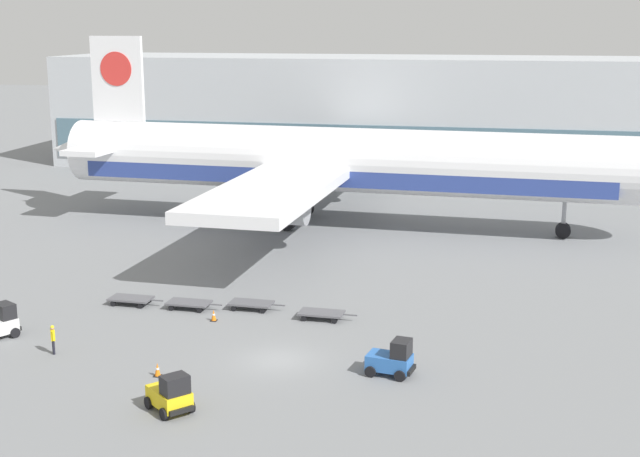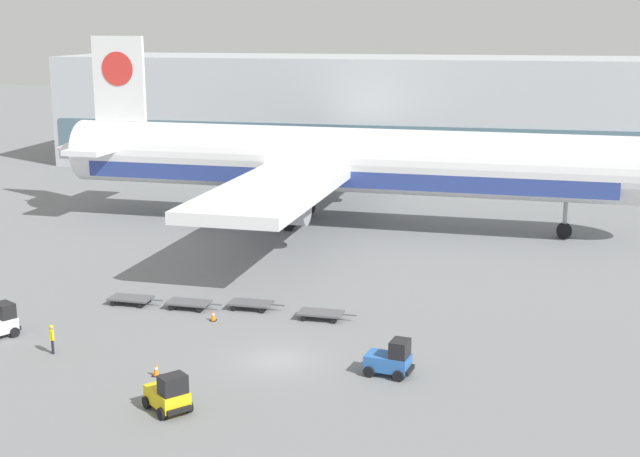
{
  "view_description": "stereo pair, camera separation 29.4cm",
  "coord_description": "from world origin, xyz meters",
  "px_view_note": "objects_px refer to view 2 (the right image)",
  "views": [
    {
      "loc": [
        11.76,
        -44.85,
        18.23
      ],
      "look_at": [
        -0.82,
        15.22,
        4.0
      ],
      "focal_mm": 50.0,
      "sensor_mm": 36.0,
      "label": 1
    },
    {
      "loc": [
        12.05,
        -44.79,
        18.23
      ],
      "look_at": [
        -0.82,
        15.22,
        4.0
      ],
      "focal_mm": 50.0,
      "sensor_mm": 36.0,
      "label": 2
    }
  ],
  "objects_px": {
    "baggage_dolly_lead": "(131,299)",
    "baggage_tug_foreground": "(391,359)",
    "ground_crew_far": "(52,337)",
    "traffic_cone_far": "(213,315)",
    "baggage_dolly_third": "(251,303)",
    "baggage_dolly_second": "(189,303)",
    "traffic_cone_near": "(156,369)",
    "airplane_main": "(334,162)",
    "baggage_dolly_trail": "(321,313)",
    "baggage_tug_mid": "(169,394)"
  },
  "relations": [
    {
      "from": "airplane_main",
      "to": "baggage_dolly_third",
      "type": "height_order",
      "value": "airplane_main"
    },
    {
      "from": "baggage_tug_mid",
      "to": "baggage_dolly_second",
      "type": "relative_size",
      "value": 0.74
    },
    {
      "from": "traffic_cone_far",
      "to": "baggage_dolly_third",
      "type": "bearing_deg",
      "value": 58.27
    },
    {
      "from": "baggage_tug_foreground",
      "to": "ground_crew_far",
      "type": "xyz_separation_m",
      "value": [
        -19.08,
        -0.86,
        0.11
      ]
    },
    {
      "from": "baggage_tug_foreground",
      "to": "traffic_cone_far",
      "type": "distance_m",
      "value": 13.68
    },
    {
      "from": "baggage_tug_mid",
      "to": "baggage_dolly_lead",
      "type": "xyz_separation_m",
      "value": [
        -8.67,
        15.21,
        -0.49
      ]
    },
    {
      "from": "airplane_main",
      "to": "baggage_dolly_second",
      "type": "height_order",
      "value": "airplane_main"
    },
    {
      "from": "ground_crew_far",
      "to": "baggage_dolly_lead",
      "type": "bearing_deg",
      "value": 143.32
    },
    {
      "from": "baggage_dolly_second",
      "to": "ground_crew_far",
      "type": "xyz_separation_m",
      "value": [
        -4.68,
        -9.26,
        0.6
      ]
    },
    {
      "from": "baggage_dolly_second",
      "to": "baggage_dolly_trail",
      "type": "bearing_deg",
      "value": 0.2
    },
    {
      "from": "traffic_cone_far",
      "to": "traffic_cone_near",
      "type": "bearing_deg",
      "value": -90.28
    },
    {
      "from": "baggage_dolly_third",
      "to": "airplane_main",
      "type": "bearing_deg",
      "value": 91.03
    },
    {
      "from": "baggage_dolly_lead",
      "to": "ground_crew_far",
      "type": "distance_m",
      "value": 9.38
    },
    {
      "from": "baggage_dolly_third",
      "to": "traffic_cone_far",
      "type": "relative_size",
      "value": 5.08
    },
    {
      "from": "airplane_main",
      "to": "baggage_dolly_third",
      "type": "distance_m",
      "value": 26.08
    },
    {
      "from": "airplane_main",
      "to": "traffic_cone_near",
      "type": "height_order",
      "value": "airplane_main"
    },
    {
      "from": "baggage_dolly_third",
      "to": "ground_crew_far",
      "type": "xyz_separation_m",
      "value": [
        -8.69,
        -10.0,
        0.6
      ]
    },
    {
      "from": "baggage_tug_foreground",
      "to": "baggage_tug_mid",
      "type": "bearing_deg",
      "value": -135.84
    },
    {
      "from": "baggage_dolly_third",
      "to": "traffic_cone_far",
      "type": "bearing_deg",
      "value": -119.77
    },
    {
      "from": "baggage_tug_mid",
      "to": "traffic_cone_far",
      "type": "bearing_deg",
      "value": 141.17
    },
    {
      "from": "airplane_main",
      "to": "baggage_tug_mid",
      "type": "distance_m",
      "value": 41.67
    },
    {
      "from": "traffic_cone_near",
      "to": "traffic_cone_far",
      "type": "xyz_separation_m",
      "value": [
        0.05,
        9.16,
        -0.01
      ]
    },
    {
      "from": "baggage_dolly_trail",
      "to": "ground_crew_far",
      "type": "distance_m",
      "value": 16.29
    },
    {
      "from": "baggage_dolly_second",
      "to": "baggage_dolly_third",
      "type": "bearing_deg",
      "value": 12.41
    },
    {
      "from": "baggage_dolly_lead",
      "to": "baggage_tug_foreground",
      "type": "bearing_deg",
      "value": -22.68
    },
    {
      "from": "ground_crew_far",
      "to": "baggage_dolly_second",
      "type": "bearing_deg",
      "value": 120.22
    },
    {
      "from": "traffic_cone_far",
      "to": "baggage_dolly_second",
      "type": "bearing_deg",
      "value": 139.71
    },
    {
      "from": "baggage_dolly_third",
      "to": "baggage_dolly_trail",
      "type": "height_order",
      "value": "same"
    },
    {
      "from": "traffic_cone_near",
      "to": "traffic_cone_far",
      "type": "bearing_deg",
      "value": 89.72
    },
    {
      "from": "baggage_dolly_second",
      "to": "ground_crew_far",
      "type": "bearing_deg",
      "value": -114.87
    },
    {
      "from": "baggage_tug_foreground",
      "to": "baggage_tug_mid",
      "type": "distance_m",
      "value": 11.9
    },
    {
      "from": "baggage_tug_mid",
      "to": "ground_crew_far",
      "type": "distance_m",
      "value": 10.98
    },
    {
      "from": "airplane_main",
      "to": "baggage_dolly_lead",
      "type": "height_order",
      "value": "airplane_main"
    },
    {
      "from": "airplane_main",
      "to": "baggage_tug_mid",
      "type": "height_order",
      "value": "airplane_main"
    },
    {
      "from": "baggage_dolly_second",
      "to": "traffic_cone_far",
      "type": "distance_m",
      "value": 3.05
    },
    {
      "from": "baggage_tug_mid",
      "to": "traffic_cone_near",
      "type": "xyz_separation_m",
      "value": [
        -2.31,
        4.0,
        -0.51
      ]
    },
    {
      "from": "baggage_dolly_trail",
      "to": "traffic_cone_near",
      "type": "xyz_separation_m",
      "value": [
        -6.61,
        -10.86,
        -0.02
      ]
    },
    {
      "from": "baggage_dolly_trail",
      "to": "baggage_dolly_third",
      "type": "bearing_deg",
      "value": 170.26
    },
    {
      "from": "baggage_dolly_lead",
      "to": "baggage_dolly_third",
      "type": "distance_m",
      "value": 8.11
    },
    {
      "from": "baggage_dolly_third",
      "to": "ground_crew_far",
      "type": "distance_m",
      "value": 13.26
    },
    {
      "from": "airplane_main",
      "to": "baggage_dolly_trail",
      "type": "bearing_deg",
      "value": -77.9
    },
    {
      "from": "baggage_dolly_lead",
      "to": "baggage_dolly_trail",
      "type": "relative_size",
      "value": 1.0
    },
    {
      "from": "baggage_dolly_third",
      "to": "baggage_dolly_trail",
      "type": "xyz_separation_m",
      "value": [
        4.89,
        -1.01,
        0.0
      ]
    },
    {
      "from": "airplane_main",
      "to": "traffic_cone_near",
      "type": "distance_m",
      "value": 37.83
    },
    {
      "from": "baggage_tug_mid",
      "to": "baggage_dolly_third",
      "type": "relative_size",
      "value": 0.74
    },
    {
      "from": "baggage_tug_foreground",
      "to": "baggage_dolly_second",
      "type": "relative_size",
      "value": 0.71
    },
    {
      "from": "ground_crew_far",
      "to": "traffic_cone_far",
      "type": "bearing_deg",
      "value": 103.16
    },
    {
      "from": "baggage_tug_foreground",
      "to": "traffic_cone_far",
      "type": "height_order",
      "value": "baggage_tug_foreground"
    },
    {
      "from": "airplane_main",
      "to": "baggage_tug_foreground",
      "type": "bearing_deg",
      "value": -71.4
    },
    {
      "from": "baggage_dolly_lead",
      "to": "baggage_dolly_second",
      "type": "height_order",
      "value": "same"
    }
  ]
}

